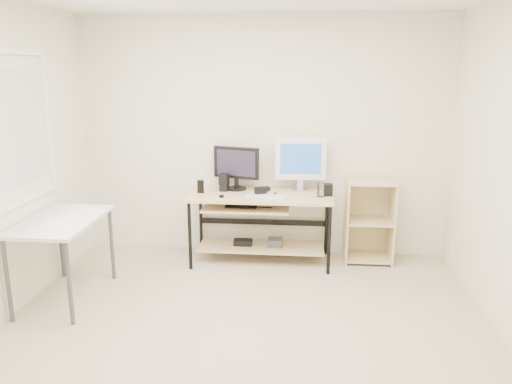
{
  "coord_description": "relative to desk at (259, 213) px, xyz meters",
  "views": [
    {
      "loc": [
        0.41,
        -3.41,
        2.05
      ],
      "look_at": [
        -0.02,
        1.3,
        0.86
      ],
      "focal_mm": 35.0,
      "sensor_mm": 36.0,
      "label": 1
    }
  ],
  "objects": [
    {
      "name": "room",
      "position": [
        -0.11,
        -1.62,
        0.78
      ],
      "size": [
        4.01,
        4.01,
        2.62
      ],
      "color": "#BDAD91",
      "rests_on": "ground"
    },
    {
      "name": "smartphone",
      "position": [
        0.15,
        -0.02,
        0.22
      ],
      "size": [
        0.08,
        0.13,
        0.01
      ],
      "primitive_type": "cube",
      "rotation": [
        0.0,
        0.0,
        0.1
      ],
      "color": "black",
      "rests_on": "desk"
    },
    {
      "name": "side_table",
      "position": [
        -1.65,
        -1.06,
        0.13
      ],
      "size": [
        0.6,
        1.0,
        0.75
      ],
      "color": "silver",
      "rests_on": "ground"
    },
    {
      "name": "desk",
      "position": [
        0.0,
        0.0,
        0.0
      ],
      "size": [
        1.5,
        0.65,
        0.75
      ],
      "color": "#D5BA87",
      "rests_on": "ground"
    },
    {
      "name": "white_imac",
      "position": [
        0.43,
        0.19,
        0.55
      ],
      "size": [
        0.54,
        0.17,
        0.58
      ],
      "rotation": [
        0.0,
        0.0,
        0.05
      ],
      "color": "silver",
      "rests_on": "desk"
    },
    {
      "name": "keyboard",
      "position": [
        0.08,
        -0.1,
        0.22
      ],
      "size": [
        0.42,
        0.16,
        0.01
      ],
      "primitive_type": "cube",
      "rotation": [
        0.0,
        0.0,
        -0.12
      ],
      "color": "silver",
      "rests_on": "desk"
    },
    {
      "name": "audio_controller",
      "position": [
        -0.62,
        -0.0,
        0.28
      ],
      "size": [
        0.07,
        0.05,
        0.14
      ],
      "primitive_type": "cube",
      "rotation": [
        0.0,
        0.0,
        0.11
      ],
      "color": "black",
      "rests_on": "desk"
    },
    {
      "name": "speaker_left",
      "position": [
        -0.38,
        0.1,
        0.31
      ],
      "size": [
        0.11,
        0.11,
        0.19
      ],
      "rotation": [
        0.0,
        0.0,
        -0.2
      ],
      "color": "black",
      "rests_on": "desk"
    },
    {
      "name": "coaster",
      "position": [
        0.64,
        -0.07,
        0.21
      ],
      "size": [
        0.12,
        0.12,
        0.01
      ],
      "primitive_type": "cylinder",
      "rotation": [
        0.0,
        0.0,
        -0.39
      ],
      "color": "#986F44",
      "rests_on": "desk"
    },
    {
      "name": "speaker_right",
      "position": [
        0.72,
        0.01,
        0.27
      ],
      "size": [
        0.11,
        0.11,
        0.12
      ],
      "primitive_type": "cube",
      "rotation": [
        0.0,
        0.0,
        0.11
      ],
      "color": "black",
      "rests_on": "desk"
    },
    {
      "name": "shelf_unit",
      "position": [
        1.18,
        0.16,
        -0.09
      ],
      "size": [
        0.5,
        0.4,
        0.9
      ],
      "color": "beige",
      "rests_on": "ground"
    },
    {
      "name": "mouse",
      "position": [
        0.12,
        -0.03,
        0.23
      ],
      "size": [
        0.11,
        0.14,
        0.04
      ],
      "primitive_type": "ellipsoid",
      "rotation": [
        0.0,
        0.0,
        0.24
      ],
      "color": "#A8A8AD",
      "rests_on": "desk"
    },
    {
      "name": "black_monitor",
      "position": [
        -0.26,
        0.18,
        0.48
      ],
      "size": [
        0.5,
        0.21,
        0.47
      ],
      "rotation": [
        0.0,
        0.0,
        -0.29
      ],
      "color": "black",
      "rests_on": "desk"
    },
    {
      "name": "drinking_glass",
      "position": [
        0.64,
        -0.07,
        0.29
      ],
      "size": [
        0.09,
        0.09,
        0.14
      ],
      "primitive_type": "cylinder",
      "rotation": [
        0.0,
        0.0,
        -0.39
      ],
      "color": "white",
      "rests_on": "coaster"
    },
    {
      "name": "volume_puck",
      "position": [
        -0.37,
        -0.17,
        0.22
      ],
      "size": [
        0.06,
        0.06,
        0.02
      ],
      "primitive_type": "cylinder",
      "rotation": [
        0.0,
        0.0,
        0.16
      ],
      "color": "black",
      "rests_on": "desk"
    },
    {
      "name": "center_speaker",
      "position": [
        0.04,
        -0.02,
        0.25
      ],
      "size": [
        0.17,
        0.12,
        0.08
      ],
      "primitive_type": "cube",
      "rotation": [
        0.0,
        0.0,
        0.33
      ],
      "color": "black",
      "rests_on": "desk"
    }
  ]
}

